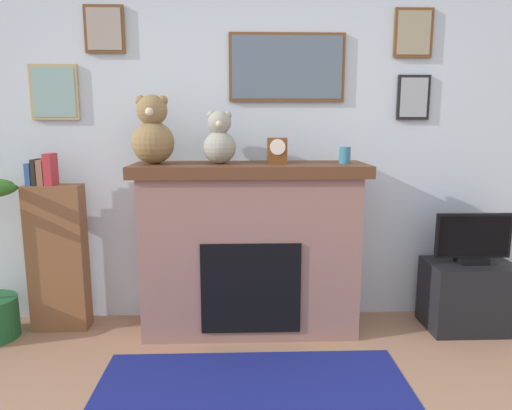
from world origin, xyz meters
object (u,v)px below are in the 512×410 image
(fireplace, at_px, (250,247))
(teddy_bear_tan, at_px, (220,140))
(tv_stand, at_px, (468,296))
(bookshelf, at_px, (57,253))
(candle_jar, at_px, (345,155))
(teddy_bear_cream, at_px, (153,133))
(mantel_clock, at_px, (277,151))
(television, at_px, (473,240))

(fireplace, xyz_separation_m, teddy_bear_tan, (-0.20, -0.02, 0.75))
(tv_stand, distance_m, teddy_bear_tan, 2.09)
(bookshelf, relative_size, tv_stand, 2.11)
(candle_jar, bearing_deg, bookshelf, 178.20)
(candle_jar, bearing_deg, teddy_bear_cream, -179.97)
(teddy_bear_tan, bearing_deg, candle_jar, 0.03)
(mantel_clock, height_order, teddy_bear_cream, teddy_bear_cream)
(teddy_bear_tan, bearing_deg, teddy_bear_cream, -179.98)
(television, relative_size, mantel_clock, 3.07)
(tv_stand, xyz_separation_m, television, (-0.00, -0.00, 0.41))
(television, relative_size, teddy_bear_cream, 1.17)
(fireplace, relative_size, candle_jar, 14.13)
(mantel_clock, relative_size, teddy_bear_cream, 0.38)
(teddy_bear_cream, bearing_deg, television, -0.98)
(fireplace, bearing_deg, bookshelf, 178.09)
(candle_jar, distance_m, teddy_bear_tan, 0.86)
(television, bearing_deg, fireplace, 177.95)
(fireplace, relative_size, television, 2.98)
(bookshelf, xyz_separation_m, mantel_clock, (1.54, -0.06, 0.72))
(mantel_clock, bearing_deg, tv_stand, -1.47)
(fireplace, relative_size, mantel_clock, 9.13)
(tv_stand, xyz_separation_m, mantel_clock, (-1.38, 0.04, 1.04))
(bookshelf, distance_m, television, 2.93)
(fireplace, bearing_deg, tv_stand, -2.00)
(teddy_bear_tan, bearing_deg, mantel_clock, -0.15)
(teddy_bear_cream, bearing_deg, teddy_bear_tan, 0.02)
(mantel_clock, distance_m, teddy_bear_cream, 0.84)
(fireplace, relative_size, teddy_bear_tan, 4.48)
(teddy_bear_cream, distance_m, teddy_bear_tan, 0.45)
(tv_stand, xyz_separation_m, candle_jar, (-0.92, 0.04, 1.00))
(mantel_clock, bearing_deg, fireplace, 174.06)
(candle_jar, bearing_deg, mantel_clock, -179.82)
(candle_jar, xyz_separation_m, mantel_clock, (-0.46, -0.00, 0.03))
(fireplace, xyz_separation_m, television, (1.56, -0.06, 0.05))
(fireplace, distance_m, television, 1.57)
(fireplace, relative_size, tv_stand, 2.65)
(television, height_order, candle_jar, candle_jar)
(fireplace, xyz_separation_m, candle_jar, (0.65, -0.02, 0.65))
(mantel_clock, bearing_deg, teddy_bear_tan, 179.85)
(candle_jar, bearing_deg, fireplace, 178.43)
(candle_jar, relative_size, teddy_bear_tan, 0.32)
(teddy_bear_cream, bearing_deg, candle_jar, 0.03)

